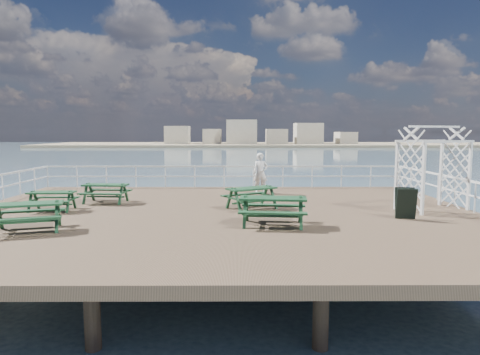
% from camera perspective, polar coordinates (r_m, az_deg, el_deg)
% --- Properties ---
extents(ground, '(18.00, 14.00, 0.30)m').
position_cam_1_polar(ground, '(14.78, -2.96, -5.29)').
color(ground, brown).
rests_on(ground, ground).
extents(sea_backdrop, '(300.00, 300.00, 9.20)m').
position_cam_1_polar(sea_backdrop, '(149.05, 4.27, 4.80)').
color(sea_backdrop, '#3B5164').
rests_on(sea_backdrop, ground).
extents(railing, '(17.77, 13.76, 1.10)m').
position_cam_1_polar(railing, '(17.16, -2.82, -0.25)').
color(railing, silver).
rests_on(railing, ground).
extents(picnic_table_a, '(1.62, 1.32, 0.77)m').
position_cam_1_polar(picnic_table_a, '(16.46, -23.80, -2.37)').
color(picnic_table_a, '#123319').
rests_on(picnic_table_a, ground).
extents(picnic_table_b, '(1.83, 1.53, 0.83)m').
position_cam_1_polar(picnic_table_b, '(17.57, -17.49, -1.50)').
color(picnic_table_b, '#123319').
rests_on(picnic_table_b, ground).
extents(picnic_table_c, '(2.28, 2.15, 0.87)m').
position_cam_1_polar(picnic_table_c, '(15.44, 1.56, -2.12)').
color(picnic_table_c, '#123319').
rests_on(picnic_table_c, ground).
extents(picnic_table_d, '(2.20, 1.97, 0.90)m').
position_cam_1_polar(picnic_table_d, '(13.38, -26.44, -3.98)').
color(picnic_table_d, '#123319').
rests_on(picnic_table_d, ground).
extents(picnic_table_e, '(2.11, 1.77, 0.95)m').
position_cam_1_polar(picnic_table_e, '(12.73, 4.43, -3.67)').
color(picnic_table_e, '#123319').
rests_on(picnic_table_e, ground).
extents(trellis_arbor, '(2.71, 2.14, 2.99)m').
position_cam_1_polar(trellis_arbor, '(16.60, 24.32, 0.58)').
color(trellis_arbor, silver).
rests_on(trellis_arbor, ground).
extents(sandwich_board, '(0.68, 0.54, 1.01)m').
position_cam_1_polar(sandwich_board, '(14.62, 21.22, -3.27)').
color(sandwich_board, black).
rests_on(sandwich_board, ground).
extents(person, '(0.68, 0.46, 1.83)m').
position_cam_1_polar(person, '(19.39, 2.75, 0.60)').
color(person, silver).
rests_on(person, ground).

